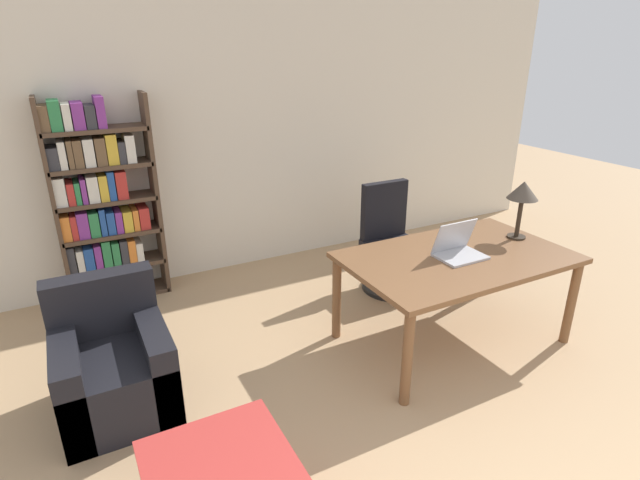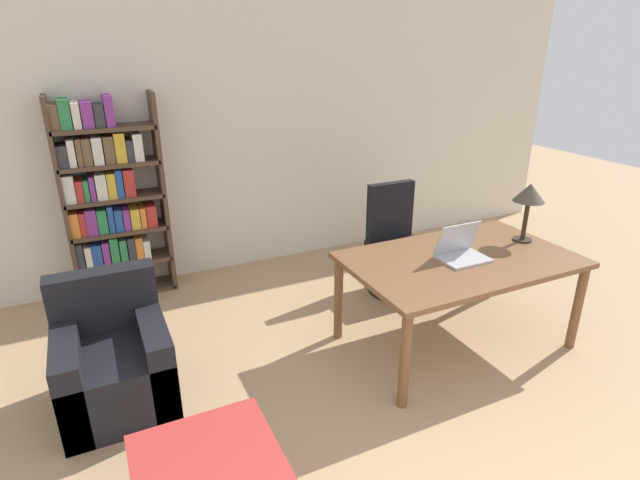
% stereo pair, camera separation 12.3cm
% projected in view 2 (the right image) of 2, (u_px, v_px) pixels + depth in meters
% --- Properties ---
extents(wall_back, '(8.00, 0.06, 2.70)m').
position_uv_depth(wall_back, '(239.00, 136.00, 4.90)').
color(wall_back, beige).
rests_on(wall_back, ground_plane).
extents(desk, '(1.68, 1.03, 0.73)m').
position_uv_depth(desk, '(460.00, 267.00, 3.72)').
color(desk, brown).
rests_on(desk, ground_plane).
extents(laptop, '(0.35, 0.26, 0.26)m').
position_uv_depth(laptop, '(461.00, 251.00, 3.66)').
color(laptop, '#B2B2B7').
rests_on(laptop, desk).
extents(table_lamp, '(0.24, 0.24, 0.47)m').
position_uv_depth(table_lamp, '(529.00, 196.00, 3.87)').
color(table_lamp, '#2D2319').
rests_on(table_lamp, desk).
extents(office_chair, '(0.60, 0.60, 1.01)m').
position_uv_depth(office_chair, '(396.00, 246.00, 4.70)').
color(office_chair, black).
rests_on(office_chair, ground_plane).
extents(side_table_blue, '(0.64, 0.58, 0.51)m').
position_uv_depth(side_table_blue, '(208.00, 469.00, 2.23)').
color(side_table_blue, '#B2332D').
rests_on(side_table_blue, ground_plane).
extents(armchair, '(0.67, 0.74, 0.84)m').
position_uv_depth(armchair, '(115.00, 364.00, 3.22)').
color(armchair, black).
rests_on(armchair, ground_plane).
extents(bookshelf, '(0.85, 0.28, 1.83)m').
position_uv_depth(bookshelf, '(108.00, 203.00, 4.40)').
color(bookshelf, '#4C3828').
rests_on(bookshelf, ground_plane).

